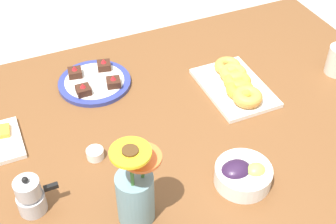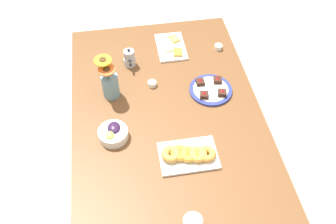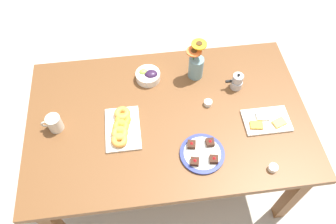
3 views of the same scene
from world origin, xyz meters
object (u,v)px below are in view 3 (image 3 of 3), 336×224
at_px(cheese_platter, 266,121).
at_px(moka_pot, 237,82).
at_px(jam_cup_berry, 273,168).
at_px(grape_bowl, 148,76).
at_px(flower_vase, 196,65).
at_px(jam_cup_honey, 208,103).
at_px(coffee_mug, 54,122).
at_px(croissant_platter, 122,127).
at_px(dining_table, 168,124).
at_px(dessert_plate, 202,153).

xyz_separation_m(cheese_platter, moka_pot, (0.11, -0.27, 0.04)).
bearing_deg(jam_cup_berry, grape_bowl, -49.93).
xyz_separation_m(flower_vase, moka_pot, (-0.23, 0.12, -0.04)).
relative_size(jam_cup_honey, jam_cup_berry, 1.00).
height_order(coffee_mug, croissant_platter, coffee_mug).
height_order(coffee_mug, flower_vase, flower_vase).
bearing_deg(jam_cup_berry, moka_pot, -84.11).
relative_size(coffee_mug, croissant_platter, 0.41).
bearing_deg(dining_table, flower_vase, -126.20).
bearing_deg(dining_table, croissant_platter, 11.69).
height_order(flower_vase, moka_pot, flower_vase).
distance_m(jam_cup_honey, moka_pot, 0.22).
height_order(croissant_platter, jam_cup_berry, croissant_platter).
bearing_deg(cheese_platter, moka_pot, -67.71).
relative_size(dining_table, cheese_platter, 6.15).
bearing_deg(jam_cup_honey, grape_bowl, -36.19).
height_order(dining_table, moka_pot, moka_pot).
xyz_separation_m(cheese_platter, jam_cup_berry, (0.05, 0.29, 0.01)).
height_order(dessert_plate, flower_vase, flower_vase).
relative_size(jam_cup_honey, flower_vase, 0.19).
height_order(cheese_platter, flower_vase, flower_vase).
xyz_separation_m(cheese_platter, jam_cup_honey, (0.30, -0.16, 0.01)).
bearing_deg(dessert_plate, cheese_platter, -158.60).
xyz_separation_m(jam_cup_berry, moka_pot, (0.06, -0.55, 0.03)).
bearing_deg(dining_table, jam_cup_berry, 141.22).
bearing_deg(jam_cup_honey, coffee_mug, 3.05).
relative_size(cheese_platter, croissant_platter, 0.92).
distance_m(croissant_platter, jam_cup_honey, 0.52).
distance_m(coffee_mug, jam_cup_berry, 1.19).
bearing_deg(jam_cup_berry, dining_table, -38.78).
xyz_separation_m(coffee_mug, jam_cup_honey, (-0.87, -0.05, -0.03)).
xyz_separation_m(dining_table, moka_pot, (-0.43, -0.16, 0.13)).
bearing_deg(coffee_mug, jam_cup_berry, 160.31).
bearing_deg(flower_vase, jam_cup_berry, 112.87).
bearing_deg(dining_table, cheese_platter, 168.65).
relative_size(dining_table, croissant_platter, 5.67).
bearing_deg(cheese_platter, jam_cup_berry, 79.59).
relative_size(flower_vase, moka_pot, 2.15).
xyz_separation_m(dining_table, jam_cup_honey, (-0.24, -0.05, 0.10)).
xyz_separation_m(dining_table, flower_vase, (-0.21, -0.28, 0.17)).
bearing_deg(grape_bowl, dessert_plate, 112.74).
bearing_deg(moka_pot, jam_cup_berry, 95.89).
bearing_deg(croissant_platter, jam_cup_honey, -168.21).
bearing_deg(coffee_mug, grape_bowl, -152.21).
distance_m(dining_table, jam_cup_honey, 0.27).
relative_size(dining_table, moka_pot, 13.45).
bearing_deg(flower_vase, coffee_mug, 18.42).
distance_m(coffee_mug, grape_bowl, 0.61).
bearing_deg(moka_pot, croissant_platter, 16.93).
height_order(coffee_mug, grape_bowl, coffee_mug).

